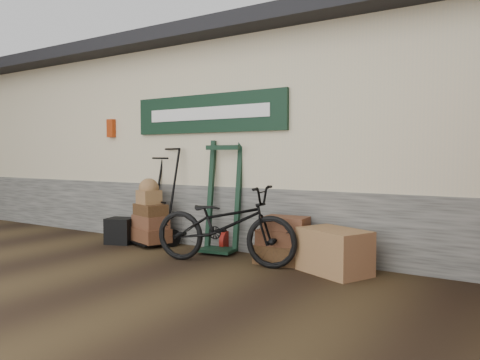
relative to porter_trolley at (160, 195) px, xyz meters
The scene contains 8 objects.
ground 1.50m from the porter_trolley, 36.76° to the right, with size 80.00×80.00×0.00m, color black.
station_building 2.38m from the porter_trolley, 62.02° to the left, with size 14.40×4.10×3.20m.
porter_trolley is the anchor object (origin of this frame).
green_barrow 1.10m from the porter_trolley, ahead, with size 0.56×0.47×1.55m, color black, non-canonical shape.
suitcase_stack 2.18m from the porter_trolley, ahead, with size 0.67×0.42×0.60m, color #3C2613, non-canonical shape.
wicker_hamper 2.90m from the porter_trolley, ahead, with size 0.77×0.51×0.51m, color brown.
black_trunk 0.84m from the porter_trolley, 154.22° to the right, with size 0.39×0.34×0.39m, color black.
bicycle 1.63m from the porter_trolley, 18.51° to the right, with size 1.87×0.65×1.09m, color black.
Camera 1 is at (3.77, -4.45, 1.34)m, focal length 35.00 mm.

